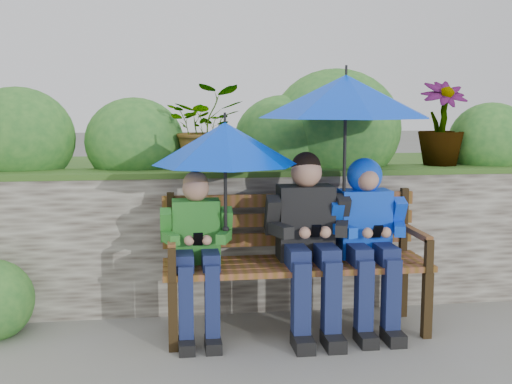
{
  "coord_description": "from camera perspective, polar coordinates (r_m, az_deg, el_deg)",
  "views": [
    {
      "loc": [
        -0.56,
        -3.91,
        1.51
      ],
      "look_at": [
        0.0,
        0.1,
        0.95
      ],
      "focal_mm": 45.0,
      "sensor_mm": 36.0,
      "label": 1
    }
  ],
  "objects": [
    {
      "name": "umbrella_left",
      "position": [
        4.03,
        -2.77,
        4.32
      ],
      "size": [
        0.92,
        0.92,
        0.76
      ],
      "color": "#0039DE",
      "rests_on": "ground"
    },
    {
      "name": "park_bench",
      "position": [
        4.3,
        3.44,
        -5.38
      ],
      "size": [
        1.75,
        0.51,
        0.92
      ],
      "color": "black",
      "rests_on": "ground"
    },
    {
      "name": "garden_backdrop",
      "position": [
        5.61,
        -1.44,
        -1.02
      ],
      "size": [
        8.06,
        2.87,
        1.9
      ],
      "color": "#564D44",
      "rests_on": "ground"
    },
    {
      "name": "ground",
      "position": [
        4.23,
        0.19,
        -13.06
      ],
      "size": [
        60.0,
        60.0,
        0.0
      ],
      "primitive_type": "plane",
      "color": "slate",
      "rests_on": "ground"
    },
    {
      "name": "boy_right",
      "position": [
        4.32,
        9.92,
        -3.24
      ],
      "size": [
        0.51,
        0.62,
        1.15
      ],
      "color": "blue",
      "rests_on": "ground"
    },
    {
      "name": "boy_left",
      "position": [
        4.13,
        -5.27,
        -4.69
      ],
      "size": [
        0.46,
        0.53,
        1.08
      ],
      "color": "#186A1A",
      "rests_on": "ground"
    },
    {
      "name": "boy_middle",
      "position": [
        4.21,
        4.69,
        -3.79
      ],
      "size": [
        0.55,
        0.63,
        1.2
      ],
      "color": "black",
      "rests_on": "ground"
    },
    {
      "name": "umbrella_right",
      "position": [
        4.24,
        7.98,
        8.42
      ],
      "size": [
        1.15,
        1.15,
        1.04
      ],
      "color": "#0039DE",
      "rests_on": "ground"
    }
  ]
}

